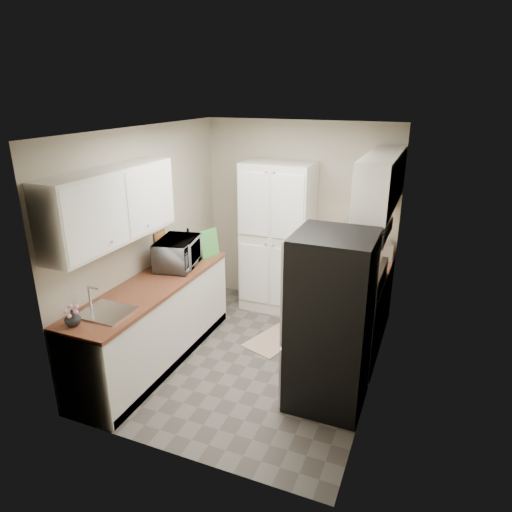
{
  "coord_description": "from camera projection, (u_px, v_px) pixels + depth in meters",
  "views": [
    {
      "loc": [
        1.71,
        -4.11,
        2.87
      ],
      "look_at": [
        -0.03,
        0.15,
        1.17
      ],
      "focal_mm": 32.0,
      "sensor_mm": 36.0,
      "label": 1
    }
  ],
  "objects": [
    {
      "name": "fruit_basket",
      "position": [
        375.0,
        236.0,
        5.47
      ],
      "size": [
        0.37,
        0.37,
        0.13
      ],
      "primitive_type": null,
      "rotation": [
        0.0,
        0.0,
        0.3
      ],
      "color": "orange",
      "rests_on": "toaster_oven"
    },
    {
      "name": "pantry_cabinet",
      "position": [
        277.0,
        238.0,
        6.04
      ],
      "size": [
        0.9,
        0.55,
        2.0
      ],
      "primitive_type": "cube",
      "color": "silver",
      "rests_on": "ground"
    },
    {
      "name": "base_cabinet_right",
      "position": [
        363.0,
        295.0,
        5.71
      ],
      "size": [
        0.6,
        0.8,
        0.88
      ],
      "primitive_type": "cube",
      "color": "silver",
      "rests_on": "ground"
    },
    {
      "name": "countertop_right",
      "position": [
        366.0,
        260.0,
        5.55
      ],
      "size": [
        0.63,
        0.83,
        0.04
      ],
      "primitive_type": "cube",
      "color": "brown",
      "rests_on": "base_cabinet_right"
    },
    {
      "name": "room_shell",
      "position": [
        251.0,
        219.0,
        4.61
      ],
      "size": [
        2.64,
        3.24,
        2.52
      ],
      "color": "#B1A68F",
      "rests_on": "ground"
    },
    {
      "name": "countertop_left",
      "position": [
        152.0,
        286.0,
        4.84
      ],
      "size": [
        0.63,
        2.33,
        0.04
      ],
      "primitive_type": "cube",
      "color": "brown",
      "rests_on": "base_cabinet_left"
    },
    {
      "name": "base_cabinet_left",
      "position": [
        155.0,
        324.0,
        5.0
      ],
      "size": [
        0.6,
        2.3,
        0.88
      ],
      "primitive_type": "cube",
      "color": "silver",
      "rests_on": "ground"
    },
    {
      "name": "kitchen_mat",
      "position": [
        274.0,
        340.0,
        5.52
      ],
      "size": [
        0.66,
        0.82,
        0.01
      ],
      "primitive_type": "cube",
      "rotation": [
        0.0,
        0.0,
        -0.34
      ],
      "color": "tan",
      "rests_on": "ground"
    },
    {
      "name": "refrigerator",
      "position": [
        330.0,
        322.0,
        4.19
      ],
      "size": [
        0.7,
        0.72,
        1.7
      ],
      "primitive_type": "cube",
      "color": "#B7B7BC",
      "rests_on": "ground"
    },
    {
      "name": "wine_bottle",
      "position": [
        189.0,
        245.0,
        5.51
      ],
      "size": [
        0.09,
        0.09,
        0.34
      ],
      "primitive_type": "cylinder",
      "color": "black",
      "rests_on": "countertop_left"
    },
    {
      "name": "toaster_oven",
      "position": [
        376.0,
        249.0,
        5.54
      ],
      "size": [
        0.42,
        0.47,
        0.22
      ],
      "primitive_type": "cube",
      "rotation": [
        0.0,
        0.0,
        0.35
      ],
      "color": "#AAAAAF",
      "rests_on": "countertop_right"
    },
    {
      "name": "microwave",
      "position": [
        178.0,
        253.0,
        5.25
      ],
      "size": [
        0.52,
        0.67,
        0.33
      ],
      "primitive_type": "imported",
      "rotation": [
        0.0,
        0.0,
        1.77
      ],
      "color": "silver",
      "rests_on": "countertop_left"
    },
    {
      "name": "ground",
      "position": [
        253.0,
        357.0,
        5.18
      ],
      "size": [
        3.2,
        3.2,
        0.0
      ],
      "primitive_type": "plane",
      "color": "#56514C",
      "rests_on": "ground"
    },
    {
      "name": "flower_vase",
      "position": [
        73.0,
        318.0,
        3.97
      ],
      "size": [
        0.17,
        0.17,
        0.15
      ],
      "primitive_type": "imported",
      "rotation": [
        0.0,
        0.0,
        -0.27
      ],
      "color": "beige",
      "rests_on": "countertop_left"
    },
    {
      "name": "electric_range",
      "position": [
        349.0,
        320.0,
        5.0
      ],
      "size": [
        0.71,
        0.78,
        1.13
      ],
      "color": "#B7B7BC",
      "rests_on": "ground"
    },
    {
      "name": "cutting_board",
      "position": [
        209.0,
        243.0,
        5.56
      ],
      "size": [
        0.11,
        0.27,
        0.34
      ],
      "primitive_type": "cube",
      "rotation": [
        0.0,
        0.0,
        -0.32
      ],
      "color": "green",
      "rests_on": "countertop_left"
    }
  ]
}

